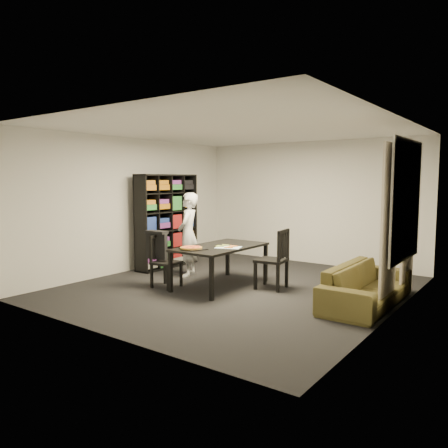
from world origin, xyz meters
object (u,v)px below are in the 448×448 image
Objects in this scene: dining_table at (220,250)px; chair_right at (277,255)px; baking_tray at (193,249)px; person at (188,235)px; sofa at (367,285)px; pepperoni_pizza at (191,248)px; bookshelf at (167,221)px; chair_left at (162,257)px.

chair_right is (0.85, 0.40, -0.06)m from dining_table.
dining_table is at bearing 72.81° from baking_tray.
sofa is at bearing 66.50° from person.
sofa is at bearing 8.48° from dining_table.
pepperoni_pizza is at bearing -53.74° from chair_right.
sofa is at bearing -4.72° from bookshelf.
dining_table is 1.90× the size of chair_left.
baking_tray is at bearing 86.78° from pepperoni_pizza.
dining_table is 0.59m from pepperoni_pizza.
chair_left is 2.18× the size of baking_tray.
pepperoni_pizza is at bearing -93.22° from baking_tray.
baking_tray is at bearing -88.64° from chair_left.
dining_table is 2.40m from sofa.
bookshelf is at bearing -138.79° from person.
pepperoni_pizza is (-0.00, -0.05, 0.02)m from baking_tray.
chair_right is at bearing 43.43° from pepperoni_pizza.
chair_right is (2.73, -0.30, -0.39)m from bookshelf.
bookshelf is 1.15× the size of dining_table.
dining_table is at bearing -72.24° from chair_right.
sofa is (3.30, 0.07, -0.49)m from person.
baking_tray is at bearing 109.06° from sofa.
pepperoni_pizza reaches higher than sofa.
sofa is (2.51, 0.91, -0.43)m from pepperoni_pizza.
pepperoni_pizza is 0.18× the size of sofa.
dining_table is (1.88, -0.70, -0.32)m from bookshelf.
bookshelf is 2.12m from baking_tray.
bookshelf reaches higher than person.
pepperoni_pizza is (0.62, 0.02, 0.22)m from chair_left.
bookshelf is 1.75m from chair_left.
person reaches higher than pepperoni_pizza.
bookshelf is at bearing -103.50° from chair_right.
person reaches higher than chair_right.
baking_tray is 1.14× the size of pepperoni_pizza.
chair_right is at bearing 42.05° from baking_tray.
baking_tray is 2.68m from sofa.
person is at bearing 6.62° from chair_left.
dining_table is at bearing 98.48° from sofa.
person reaches higher than dining_table.
baking_tray is at bearing -55.12° from chair_right.
chair_right is at bearing -63.72° from chair_left.
bookshelf is 4.29m from sofa.
baking_tray is (0.62, 0.06, 0.20)m from chair_left.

